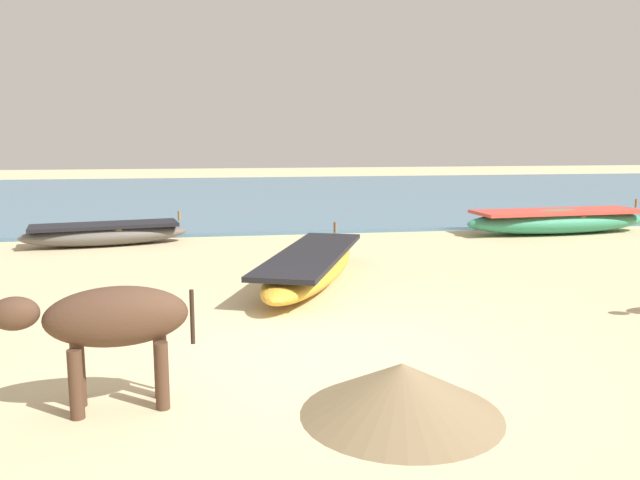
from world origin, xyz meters
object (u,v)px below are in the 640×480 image
(fishing_boat_1, at_px, (558,221))
(cow_adult_dark, at_px, (110,322))
(fishing_boat_3, at_px, (105,233))
(fishing_boat_0, at_px, (311,265))

(fishing_boat_1, distance_m, cow_adult_dark, 11.92)
(fishing_boat_3, bearing_deg, fishing_boat_1, -11.15)
(fishing_boat_0, relative_size, fishing_boat_1, 0.96)
(fishing_boat_3, distance_m, cow_adult_dark, 8.39)
(fishing_boat_1, relative_size, fishing_boat_3, 1.35)
(fishing_boat_1, bearing_deg, cow_adult_dark, -140.05)
(fishing_boat_1, distance_m, fishing_boat_3, 9.94)
(fishing_boat_0, xyz_separation_m, fishing_boat_3, (-3.63, 3.99, -0.01))
(fishing_boat_1, relative_size, cow_adult_dark, 2.92)
(fishing_boat_1, bearing_deg, fishing_boat_0, -151.65)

